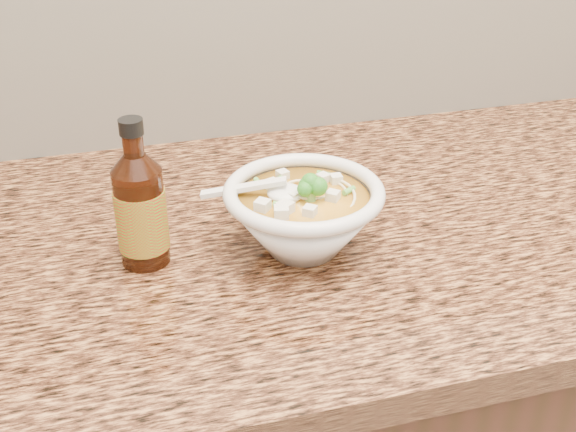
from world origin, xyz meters
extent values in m
cube|color=#AA703E|center=(0.00, 1.68, 0.88)|extent=(4.00, 0.68, 0.04)
cylinder|color=white|center=(-0.19, 1.61, 0.90)|extent=(0.08, 0.08, 0.01)
torus|color=white|center=(-0.19, 1.61, 0.98)|extent=(0.20, 0.20, 0.02)
torus|color=beige|center=(-0.21, 1.63, 0.97)|extent=(0.11, 0.11, 0.00)
torus|color=beige|center=(-0.19, 1.61, 0.97)|extent=(0.14, 0.14, 0.00)
torus|color=beige|center=(-0.21, 1.62, 0.97)|extent=(0.14, 0.14, 0.00)
torus|color=beige|center=(-0.19, 1.61, 0.97)|extent=(0.12, 0.12, 0.00)
torus|color=beige|center=(-0.20, 1.61, 0.97)|extent=(0.07, 0.07, 0.00)
torus|color=beige|center=(-0.19, 1.60, 0.97)|extent=(0.09, 0.09, 0.00)
torus|color=beige|center=(-0.19, 1.61, 0.97)|extent=(0.10, 0.10, 0.00)
torus|color=beige|center=(-0.18, 1.60, 0.96)|extent=(0.15, 0.15, 0.00)
torus|color=beige|center=(-0.21, 1.60, 0.96)|extent=(0.06, 0.06, 0.00)
cube|color=silver|center=(-0.21, 1.59, 0.98)|extent=(0.02, 0.02, 0.02)
cube|color=silver|center=(-0.21, 1.59, 0.98)|extent=(0.02, 0.02, 0.01)
cube|color=silver|center=(-0.16, 1.58, 0.98)|extent=(0.02, 0.02, 0.02)
cube|color=silver|center=(-0.19, 1.58, 0.98)|extent=(0.02, 0.02, 0.02)
cube|color=silver|center=(-0.18, 1.64, 0.98)|extent=(0.02, 0.02, 0.01)
cube|color=silver|center=(-0.16, 1.59, 0.98)|extent=(0.02, 0.02, 0.01)
cube|color=silver|center=(-0.20, 1.58, 0.98)|extent=(0.02, 0.02, 0.01)
cube|color=silver|center=(-0.17, 1.58, 0.98)|extent=(0.02, 0.02, 0.01)
cube|color=silver|center=(-0.23, 1.64, 0.98)|extent=(0.02, 0.02, 0.02)
cube|color=silver|center=(-0.22, 1.60, 0.98)|extent=(0.02, 0.02, 0.01)
ellipsoid|color=#196014|center=(-0.19, 1.60, 0.99)|extent=(0.04, 0.04, 0.03)
cylinder|color=#5DB043|center=(-0.19, 1.58, 0.98)|extent=(0.01, 0.02, 0.01)
cylinder|color=#5DB043|center=(-0.16, 1.59, 0.98)|extent=(0.02, 0.02, 0.01)
cylinder|color=#5DB043|center=(-0.18, 1.65, 0.98)|extent=(0.02, 0.02, 0.01)
cylinder|color=#5DB043|center=(-0.23, 1.59, 0.98)|extent=(0.02, 0.02, 0.01)
cylinder|color=#5DB043|center=(-0.20, 1.58, 0.98)|extent=(0.02, 0.02, 0.01)
cylinder|color=#5DB043|center=(-0.16, 1.56, 0.98)|extent=(0.02, 0.01, 0.01)
ellipsoid|color=white|center=(-0.21, 1.62, 0.98)|extent=(0.04, 0.04, 0.02)
cube|color=white|center=(-0.26, 1.63, 0.99)|extent=(0.10, 0.05, 0.03)
cylinder|color=#3F1808|center=(-0.39, 1.64, 0.96)|extent=(0.07, 0.07, 0.12)
cylinder|color=#3F1808|center=(-0.39, 1.64, 1.06)|extent=(0.03, 0.03, 0.03)
cylinder|color=black|center=(-0.39, 1.64, 1.08)|extent=(0.03, 0.03, 0.02)
cylinder|color=red|center=(-0.39, 1.64, 0.96)|extent=(0.07, 0.07, 0.08)
camera|label=1|loc=(-0.42, 0.87, 1.39)|focal=45.00mm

